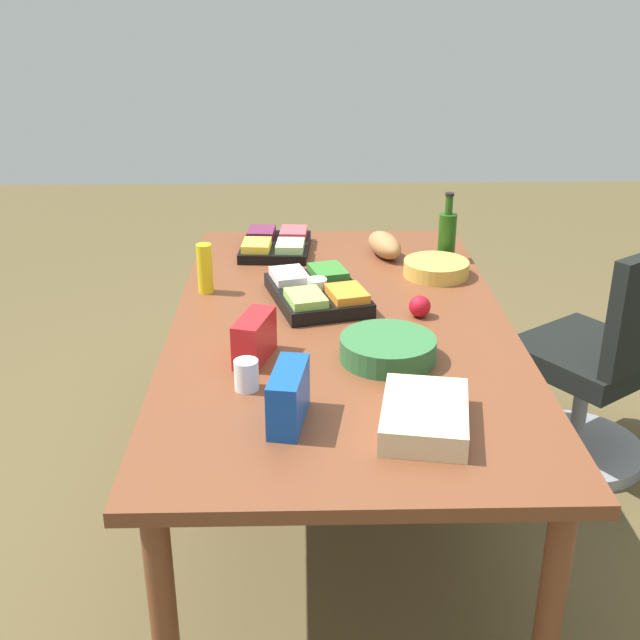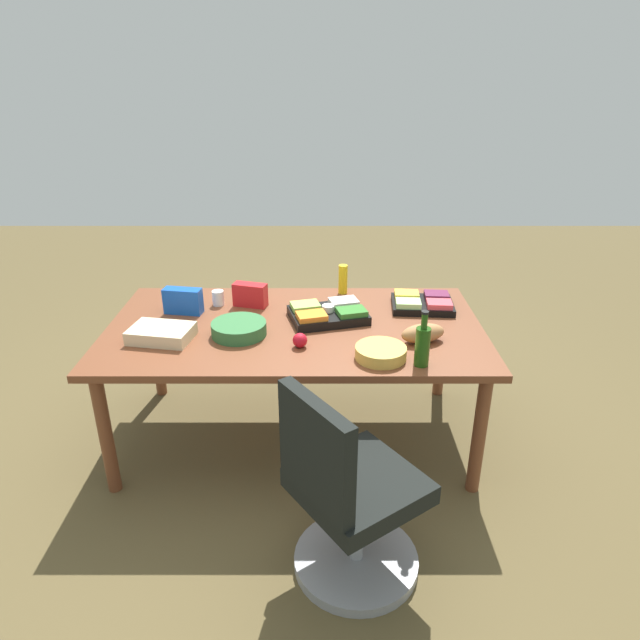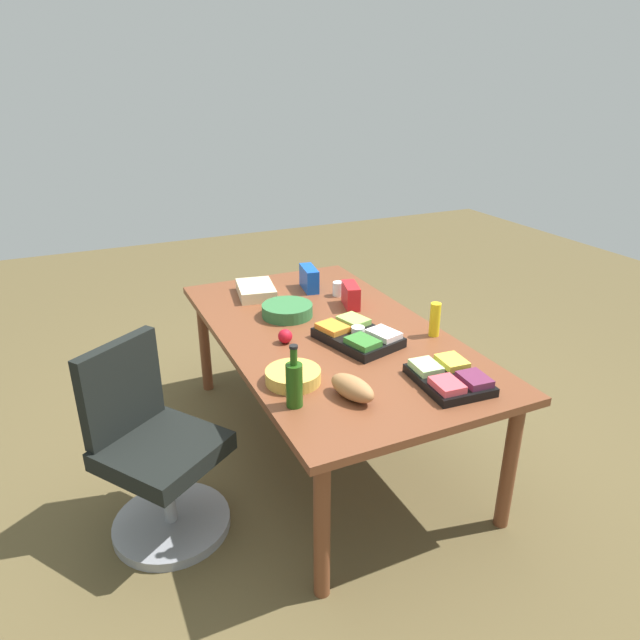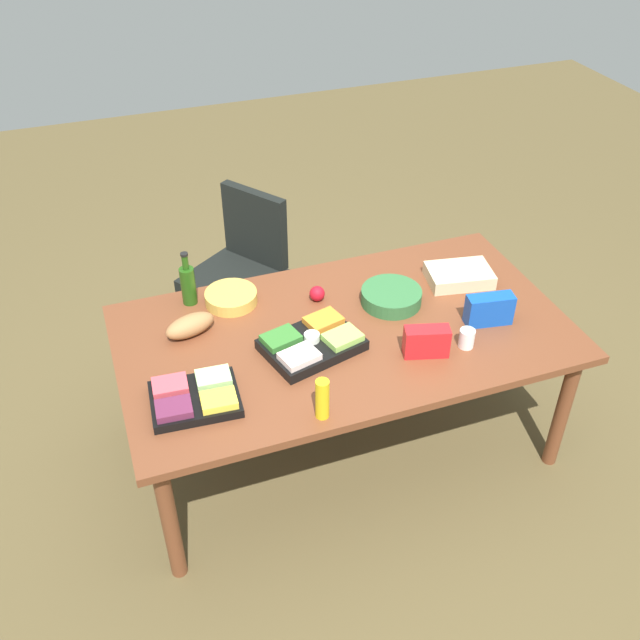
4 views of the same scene
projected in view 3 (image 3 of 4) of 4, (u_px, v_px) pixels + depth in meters
The scene contains 15 objects.
ground_plane at pixel (328, 444), 3.41m from camera, with size 10.00×10.00×0.00m, color brown.
conference_table at pixel (329, 342), 3.15m from camera, with size 2.09×1.15×0.74m.
office_chair at pixel (156, 461), 2.66m from camera, with size 0.67×0.67×0.95m.
bread_loaf at pixel (352, 388), 2.45m from camera, with size 0.24×0.11×0.10m, color #A67142.
veggie_tray at pixel (358, 336), 2.98m from camera, with size 0.48×0.40×0.09m.
salad_bowl at pixel (287, 310), 3.30m from camera, with size 0.30×0.30×0.07m, color #306A37.
chip_bag_blue at pixel (309, 279), 3.71m from camera, with size 0.22×0.08×0.15m, color #134CB8.
sheet_cake at pixel (256, 290), 3.62m from camera, with size 0.32×0.22×0.07m, color beige.
wine_bottle at pixel (294, 383), 2.37m from camera, with size 0.09×0.09×0.28m.
fruit_platter at pixel (449, 378), 2.57m from camera, with size 0.38×0.30×0.07m.
apple_red at pixel (285, 336), 2.97m from camera, with size 0.08×0.08×0.08m, color red.
chip_bowl at pixel (293, 376), 2.59m from camera, with size 0.25×0.25×0.06m, color gold.
chip_bag_red at pixel (351, 295), 3.43m from camera, with size 0.20×0.08×0.14m, color red.
paper_cup at pixel (338, 289), 3.61m from camera, with size 0.07×0.07×0.09m, color white.
mustard_bottle at pixel (435, 320), 3.03m from camera, with size 0.06×0.06×0.19m, color yellow.
Camera 3 is at (2.56, -1.24, 2.03)m, focal length 31.89 mm.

